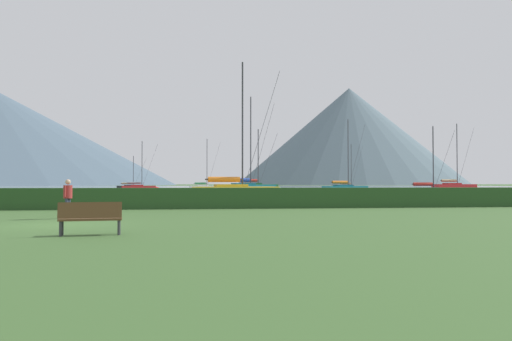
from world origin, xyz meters
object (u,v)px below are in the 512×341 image
at_px(sailboat_slip_4, 430,192).
at_px(sailboat_slip_6, 131,187).
at_px(sailboat_slip_7, 205,188).
at_px(sailboat_slip_11, 346,189).
at_px(person_seated_viewer, 68,195).
at_px(sailboat_slip_5, 237,192).
at_px(sailboat_slip_8, 140,188).
at_px(sailboat_slip_0, 455,187).
at_px(park_bench_near_path, 90,217).
at_px(sailboat_slip_10, 255,187).
at_px(sailboat_slip_3, 247,188).
at_px(sailboat_slip_12, 350,187).

bearing_deg(sailboat_slip_4, sailboat_slip_6, 111.36).
height_order(sailboat_slip_7, sailboat_slip_11, sailboat_slip_11).
distance_m(sailboat_slip_6, person_seated_viewer, 85.85).
xyz_separation_m(sailboat_slip_5, sailboat_slip_11, (18.41, 26.33, -0.08)).
bearing_deg(sailboat_slip_4, sailboat_slip_8, 114.82).
height_order(sailboat_slip_0, park_bench_near_path, sailboat_slip_0).
bearing_deg(sailboat_slip_0, sailboat_slip_4, -126.74).
distance_m(sailboat_slip_0, person_seated_viewer, 87.81).
bearing_deg(sailboat_slip_11, sailboat_slip_7, 105.67).
distance_m(sailboat_slip_10, park_bench_near_path, 73.95).
height_order(sailboat_slip_6, sailboat_slip_11, sailboat_slip_11).
relative_size(sailboat_slip_3, sailboat_slip_7, 1.31).
bearing_deg(person_seated_viewer, sailboat_slip_11, 75.53).
xyz_separation_m(sailboat_slip_10, sailboat_slip_11, (11.11, -16.66, -0.11)).
bearing_deg(sailboat_slip_12, person_seated_viewer, -122.84).
bearing_deg(sailboat_slip_3, sailboat_slip_4, -70.77).
xyz_separation_m(sailboat_slip_8, sailboat_slip_11, (31.87, -25.43, 0.05)).
xyz_separation_m(sailboat_slip_7, sailboat_slip_12, (29.89, 0.24, -0.02)).
bearing_deg(sailboat_slip_8, sailboat_slip_7, 15.00).
xyz_separation_m(sailboat_slip_6, park_bench_near_path, (9.25, -92.63, -0.01)).
height_order(sailboat_slip_5, sailboat_slip_6, sailboat_slip_5).
bearing_deg(sailboat_slip_11, person_seated_viewer, -137.26).
distance_m(sailboat_slip_6, park_bench_near_path, 93.09).
bearing_deg(park_bench_near_path, sailboat_slip_0, 48.61).
bearing_deg(person_seated_viewer, sailboat_slip_4, 56.91).
distance_m(sailboat_slip_3, sailboat_slip_10, 18.60).
bearing_deg(sailboat_slip_11, sailboat_slip_10, 105.95).
xyz_separation_m(sailboat_slip_4, sailboat_slip_11, (-1.66, 22.58, 0.11)).
bearing_deg(sailboat_slip_3, park_bench_near_path, -119.82).
bearing_deg(person_seated_viewer, sailboat_slip_5, 82.74).
relative_size(sailboat_slip_0, sailboat_slip_10, 1.17).
xyz_separation_m(sailboat_slip_4, park_bench_near_path, (-27.04, -33.32, -0.00)).
height_order(sailboat_slip_0, sailboat_slip_4, sailboat_slip_0).
xyz_separation_m(sailboat_slip_4, sailboat_slip_12, (8.71, 52.40, 0.02)).
height_order(sailboat_slip_4, sailboat_slip_6, sailboat_slip_4).
height_order(sailboat_slip_10, park_bench_near_path, sailboat_slip_10).
xyz_separation_m(sailboat_slip_5, sailboat_slip_10, (7.31, 42.99, 0.03)).
height_order(sailboat_slip_3, sailboat_slip_12, sailboat_slip_3).
height_order(sailboat_slip_3, sailboat_slip_8, sailboat_slip_3).
height_order(sailboat_slip_4, person_seated_viewer, sailboat_slip_4).
distance_m(sailboat_slip_7, sailboat_slip_12, 29.89).
height_order(sailboat_slip_6, person_seated_viewer, sailboat_slip_6).
bearing_deg(sailboat_slip_7, sailboat_slip_4, -75.37).
bearing_deg(sailboat_slip_12, sailboat_slip_5, -124.19).
bearing_deg(sailboat_slip_0, person_seated_viewer, -133.94).
distance_m(sailboat_slip_4, person_seated_viewer, 39.34).
bearing_deg(sailboat_slip_5, person_seated_viewer, -119.28).
xyz_separation_m(sailboat_slip_3, sailboat_slip_4, (16.30, -20.97, -0.24)).
xyz_separation_m(sailboat_slip_3, sailboat_slip_10, (3.54, 18.27, -0.02)).
bearing_deg(sailboat_slip_3, person_seated_viewer, -124.02).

